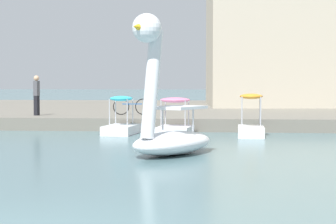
% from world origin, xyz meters
% --- Properties ---
extents(shore_bank_far, '(148.63, 26.50, 0.53)m').
position_xyz_m(shore_bank_far, '(0.00, 30.11, 0.26)').
color(shore_bank_far, '#6B665B').
rests_on(shore_bank_far, ground_plane).
extents(swan_boat, '(2.75, 3.44, 3.72)m').
position_xyz_m(swan_boat, '(0.93, 9.10, 0.89)').
color(swan_boat, white).
rests_on(swan_boat, ground_plane).
extents(pedal_boat_cyan, '(1.26, 2.12, 1.47)m').
position_xyz_m(pedal_boat_cyan, '(-1.53, 15.62, 0.41)').
color(pedal_boat_cyan, white).
rests_on(pedal_boat_cyan, ground_plane).
extents(pedal_boat_pink, '(1.36, 2.01, 1.42)m').
position_xyz_m(pedal_boat_pink, '(0.54, 15.59, 0.45)').
color(pedal_boat_pink, white).
rests_on(pedal_boat_pink, ground_plane).
extents(pedal_boat_orange, '(0.96, 1.85, 1.57)m').
position_xyz_m(pedal_boat_orange, '(3.37, 15.05, 0.48)').
color(pedal_boat_orange, white).
rests_on(pedal_boat_orange, ground_plane).
extents(person_on_path, '(0.28, 0.26, 1.77)m').
position_xyz_m(person_on_path, '(-5.92, 18.79, 1.49)').
color(person_on_path, black).
rests_on(person_on_path, shore_bank_far).
extents(bicycle_parked, '(1.71, 0.37, 0.75)m').
position_xyz_m(bicycle_parked, '(-1.80, 19.78, 0.90)').
color(bicycle_parked, black).
rests_on(bicycle_parked, shore_bank_far).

